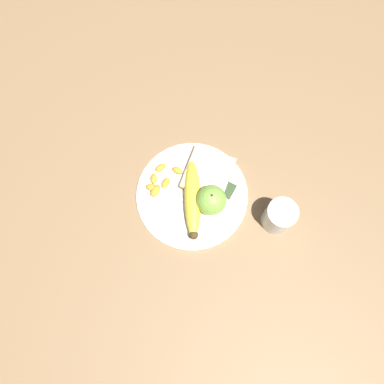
# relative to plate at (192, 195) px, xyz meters

# --- Properties ---
(ground_plane) EXTENTS (3.00, 3.00, 0.00)m
(ground_plane) POSITION_rel_plate_xyz_m (0.00, 0.00, -0.01)
(ground_plane) COLOR olive
(plate) EXTENTS (0.27, 0.27, 0.01)m
(plate) POSITION_rel_plate_xyz_m (0.00, 0.00, 0.00)
(plate) COLOR white
(plate) RESTS_ON ground_plane
(juice_glass) EXTENTS (0.07, 0.07, 0.09)m
(juice_glass) POSITION_rel_plate_xyz_m (0.04, -0.21, 0.03)
(juice_glass) COLOR silver
(juice_glass) RESTS_ON ground_plane
(apple) EXTENTS (0.07, 0.07, 0.08)m
(apple) POSITION_rel_plate_xyz_m (-0.00, -0.05, 0.04)
(apple) COLOR #84BC47
(apple) RESTS_ON plate
(banana) EXTENTS (0.18, 0.13, 0.04)m
(banana) POSITION_rel_plate_xyz_m (-0.01, -0.01, 0.02)
(banana) COLOR yellow
(banana) RESTS_ON plate
(bread_slice) EXTENTS (0.13, 0.13, 0.02)m
(bread_slice) POSITION_rel_plate_xyz_m (0.06, -0.01, 0.02)
(bread_slice) COLOR tan
(bread_slice) RESTS_ON plate
(fork) EXTENTS (0.18, 0.10, 0.00)m
(fork) POSITION_rel_plate_xyz_m (-0.01, 0.01, 0.01)
(fork) COLOR #B2B2B7
(fork) RESTS_ON plate
(jam_packet) EXTENTS (0.04, 0.03, 0.02)m
(jam_packet) POSITION_rel_plate_xyz_m (0.05, -0.07, 0.01)
(jam_packet) COLOR white
(jam_packet) RESTS_ON plate
(orange_segment_0) EXTENTS (0.02, 0.03, 0.02)m
(orange_segment_0) POSITION_rel_plate_xyz_m (-0.03, 0.09, 0.01)
(orange_segment_0) COLOR #F9A32D
(orange_segment_0) RESTS_ON plate
(orange_segment_1) EXTENTS (0.03, 0.03, 0.02)m
(orange_segment_1) POSITION_rel_plate_xyz_m (0.02, 0.10, 0.01)
(orange_segment_1) COLOR #F9A32D
(orange_segment_1) RESTS_ON plate
(orange_segment_2) EXTENTS (0.03, 0.02, 0.02)m
(orange_segment_2) POSITION_rel_plate_xyz_m (-0.01, 0.07, 0.01)
(orange_segment_2) COLOR #F9A32D
(orange_segment_2) RESTS_ON plate
(orange_segment_3) EXTENTS (0.03, 0.03, 0.02)m
(orange_segment_3) POSITION_rel_plate_xyz_m (-0.01, 0.10, 0.01)
(orange_segment_3) COLOR #F9A32D
(orange_segment_3) RESTS_ON plate
(orange_segment_4) EXTENTS (0.03, 0.02, 0.02)m
(orange_segment_4) POSITION_rel_plate_xyz_m (-0.04, 0.08, 0.01)
(orange_segment_4) COLOR #F9A32D
(orange_segment_4) RESTS_ON plate
(orange_segment_5) EXTENTS (0.02, 0.03, 0.02)m
(orange_segment_5) POSITION_rel_plate_xyz_m (0.03, 0.06, 0.01)
(orange_segment_5) COLOR #F9A32D
(orange_segment_5) RESTS_ON plate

